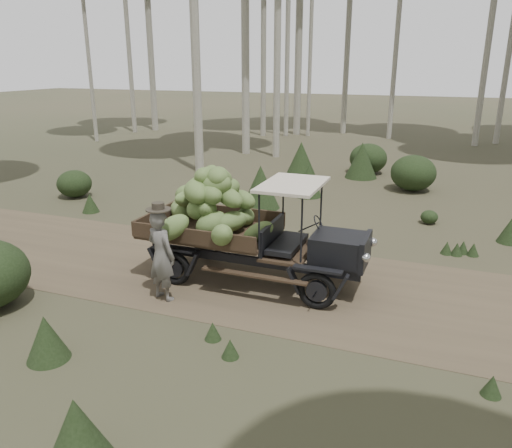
% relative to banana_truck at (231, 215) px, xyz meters
% --- Properties ---
extents(ground, '(120.00, 120.00, 0.00)m').
position_rel_banana_truck_xyz_m(ground, '(2.52, 0.07, -1.31)').
color(ground, '#473D2B').
rests_on(ground, ground).
extents(dirt_track, '(70.00, 4.00, 0.01)m').
position_rel_banana_truck_xyz_m(dirt_track, '(2.52, 0.07, -1.31)').
color(dirt_track, brown).
rests_on(dirt_track, ground).
extents(banana_truck, '(4.61, 2.36, 2.33)m').
position_rel_banana_truck_xyz_m(banana_truck, '(0.00, 0.00, 0.00)').
color(banana_truck, black).
rests_on(banana_truck, ground).
extents(farmer, '(0.71, 0.58, 1.84)m').
position_rel_banana_truck_xyz_m(farmer, '(-0.78, -1.36, -0.44)').
color(farmer, '#5D5A55').
rests_on(farmer, ground).
extents(undergrowth, '(22.61, 22.29, 1.33)m').
position_rel_banana_truck_xyz_m(undergrowth, '(1.28, 2.04, -0.76)').
color(undergrowth, '#233319').
rests_on(undergrowth, ground).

